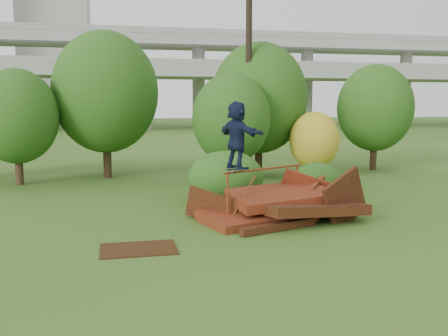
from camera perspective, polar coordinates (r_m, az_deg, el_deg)
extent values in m
plane|color=#2D5116|center=(13.41, 5.21, -7.76)|extent=(240.00, 240.00, 0.00)
cube|color=#4C170D|center=(14.98, 3.74, -5.45)|extent=(3.59, 2.76, 0.53)
cube|color=black|center=(15.13, 9.55, -4.47)|extent=(3.48, 2.56, 0.62)
cube|color=#4C170D|center=(15.30, 6.43, -3.22)|extent=(3.20, 2.30, 0.62)
cube|color=black|center=(15.35, 13.67, -3.54)|extent=(1.86, 1.00, 1.96)
cube|color=#4C170D|center=(16.40, 8.85, -3.09)|extent=(1.80, 0.89, 1.82)
cube|color=black|center=(15.05, -1.09, -4.71)|extent=(1.64, 1.39, 1.31)
cube|color=black|center=(13.96, 6.29, -6.66)|extent=(2.43, 1.07, 0.21)
cube|color=#4C170D|center=(16.21, 10.58, -1.81)|extent=(1.03, 1.27, 0.36)
cylinder|color=brown|center=(14.48, 0.41, -3.56)|extent=(0.06, 0.06, 1.50)
cylinder|color=brown|center=(16.56, 8.31, -2.27)|extent=(0.06, 0.06, 1.50)
cylinder|color=brown|center=(15.37, 4.65, -0.11)|extent=(2.94, 1.60, 0.06)
cube|color=black|center=(14.59, 1.48, -0.11)|extent=(0.74, 0.52, 0.02)
cylinder|color=beige|center=(14.36, 0.91, -0.38)|extent=(0.06, 0.05, 0.05)
cylinder|color=beige|center=(14.48, 0.50, -0.31)|extent=(0.06, 0.05, 0.05)
cylinder|color=beige|center=(14.71, 2.45, -0.20)|extent=(0.06, 0.05, 0.05)
cylinder|color=beige|center=(14.82, 2.03, -0.14)|extent=(0.06, 0.05, 0.05)
imported|color=#131D39|center=(14.49, 1.49, 3.79)|extent=(1.29, 1.90, 1.96)
cube|color=#341D0B|center=(12.34, -9.75, -9.10)|extent=(1.82, 1.31, 0.03)
cylinder|color=black|center=(23.48, -22.37, 0.22)|extent=(0.34, 0.34, 1.64)
ellipsoid|color=#144111|center=(23.34, -22.63, 5.49)|extent=(3.57, 3.57, 4.10)
cylinder|color=black|center=(24.47, -13.20, 1.49)|extent=(0.39, 0.39, 2.19)
ellipsoid|color=#144111|center=(24.37, -13.40, 8.43)|extent=(4.97, 4.97, 5.72)
cylinder|color=black|center=(22.04, 0.81, 0.26)|extent=(0.34, 0.34, 1.58)
ellipsoid|color=#144111|center=(21.89, 0.82, 5.67)|extent=(3.44, 3.44, 3.95)
cylinder|color=black|center=(24.55, 3.97, 1.50)|extent=(0.38, 0.38, 2.04)
ellipsoid|color=#144111|center=(24.43, 4.03, 7.99)|extent=(4.67, 4.67, 5.37)
cylinder|color=black|center=(23.35, 10.22, -0.19)|extent=(0.28, 0.28, 0.99)
ellipsoid|color=#A58C19|center=(23.22, 10.29, 3.12)|extent=(2.29, 2.29, 2.64)
cylinder|color=black|center=(27.84, 16.70, 1.65)|extent=(0.36, 0.36, 1.81)
ellipsoid|color=#144111|center=(27.72, 16.88, 6.59)|extent=(3.98, 3.98, 4.58)
ellipsoid|color=#144111|center=(17.66, 0.21, -1.02)|extent=(2.68, 2.48, 1.86)
ellipsoid|color=#144111|center=(19.55, 10.62, -1.23)|extent=(1.78, 1.63, 1.26)
cylinder|color=black|center=(22.75, 2.83, 9.81)|extent=(0.28, 0.28, 8.98)
cube|color=gray|center=(72.60, -9.28, 10.71)|extent=(160.00, 9.00, 1.40)
cube|color=gray|center=(79.03, -9.59, 14.06)|extent=(160.00, 9.00, 1.40)
cylinder|color=gray|center=(73.71, -23.44, 7.05)|extent=(2.20, 2.20, 8.00)
cylinder|color=gray|center=(72.46, -9.22, 7.55)|extent=(2.20, 2.20, 8.00)
cylinder|color=gray|center=(75.60, 4.66, 7.61)|extent=(2.20, 2.20, 8.00)
cube|color=#9E9E99|center=(115.47, -18.61, 12.09)|extent=(14.00, 14.00, 28.00)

